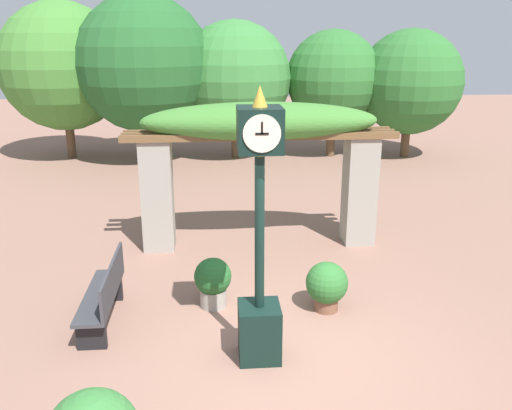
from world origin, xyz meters
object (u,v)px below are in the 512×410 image
pedestal_clock (260,250)px  potted_plant_near_left (213,281)px  park_bench (105,294)px  potted_plant_near_right (327,285)px

pedestal_clock → potted_plant_near_left: (-0.57, 1.40, -1.04)m
potted_plant_near_left → park_bench: (-1.51, -0.36, 0.03)m
potted_plant_near_right → pedestal_clock: bearing=-133.8°
potted_plant_near_left → park_bench: park_bench is taller
park_bench → potted_plant_near_right: bearing=91.9°
potted_plant_near_left → park_bench: size_ratio=0.45×
potted_plant_near_right → potted_plant_near_left: bearing=171.1°
pedestal_clock → potted_plant_near_left: bearing=112.1°
potted_plant_near_left → potted_plant_near_right: size_ratio=1.02×
potted_plant_near_right → park_bench: (-3.17, -0.10, 0.04)m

